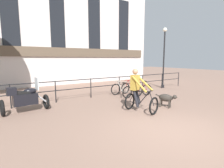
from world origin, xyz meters
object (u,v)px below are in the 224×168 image
(dog, at_px, (167,98))
(parked_bicycle_near_lamp, at_px, (121,90))
(cyclist_with_bike, at_px, (138,93))
(parked_motorcycle, at_px, (25,98))
(street_lamp, at_px, (164,55))
(parked_bicycle_mid_right, at_px, (141,88))
(parked_bicycle_mid_left, at_px, (132,89))

(dog, height_order, parked_bicycle_near_lamp, parked_bicycle_near_lamp)
(cyclist_with_bike, relative_size, parked_motorcycle, 0.98)
(parked_bicycle_near_lamp, bearing_deg, parked_motorcycle, 1.97)
(street_lamp, bearing_deg, cyclist_with_bike, -148.11)
(dog, distance_m, parked_bicycle_mid_right, 3.09)
(cyclist_with_bike, relative_size, parked_bicycle_near_lamp, 1.51)
(parked_motorcycle, height_order, parked_bicycle_mid_left, parked_motorcycle)
(parked_bicycle_near_lamp, relative_size, parked_bicycle_mid_right, 0.95)
(parked_bicycle_near_lamp, height_order, street_lamp, street_lamp)
(parked_bicycle_near_lamp, relative_size, street_lamp, 0.27)
(parked_bicycle_mid_left, xyz_separation_m, parked_bicycle_mid_right, (0.75, 0.00, 0.00))
(parked_bicycle_near_lamp, bearing_deg, dog, 95.07)
(parked_motorcycle, distance_m, parked_bicycle_near_lamp, 4.87)
(dog, bearing_deg, parked_bicycle_near_lamp, 76.75)
(parked_bicycle_mid_left, height_order, street_lamp, street_lamp)
(dog, relative_size, street_lamp, 0.22)
(dog, bearing_deg, street_lamp, 22.64)
(parked_bicycle_near_lamp, distance_m, street_lamp, 4.80)
(parked_bicycle_mid_right, distance_m, street_lamp, 3.52)
(parked_bicycle_mid_left, bearing_deg, parked_bicycle_near_lamp, -6.31)
(parked_bicycle_mid_left, bearing_deg, street_lamp, -174.31)
(parked_bicycle_mid_left, bearing_deg, parked_bicycle_mid_right, 173.69)
(parked_motorcycle, distance_m, street_lamp, 9.39)
(parked_bicycle_mid_left, bearing_deg, cyclist_with_bike, 48.52)
(cyclist_with_bike, bearing_deg, parked_motorcycle, 132.70)
(cyclist_with_bike, xyz_separation_m, parked_bicycle_near_lamp, (1.06, 2.58, -0.41))
(cyclist_with_bike, relative_size, parked_bicycle_mid_left, 1.44)
(parked_bicycle_mid_left, distance_m, parked_bicycle_mid_right, 0.75)
(street_lamp, bearing_deg, parked_bicycle_mid_right, -164.89)
(parked_motorcycle, bearing_deg, dog, -121.38)
(parked_motorcycle, height_order, parked_bicycle_near_lamp, parked_motorcycle)
(cyclist_with_bike, height_order, street_lamp, street_lamp)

